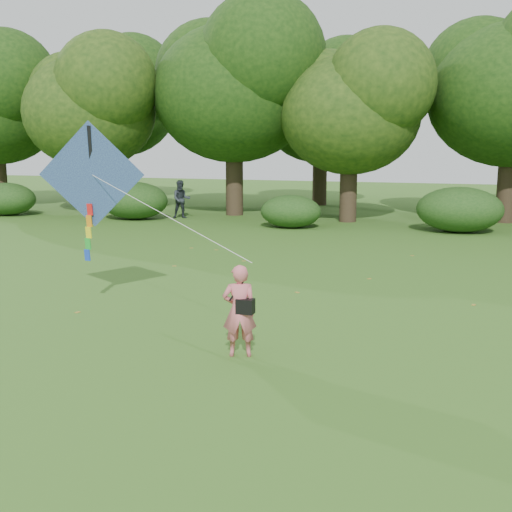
% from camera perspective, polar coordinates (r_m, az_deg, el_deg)
% --- Properties ---
extents(ground, '(100.00, 100.00, 0.00)m').
position_cam_1_polar(ground, '(10.93, 0.30, -9.75)').
color(ground, '#265114').
rests_on(ground, ground).
extents(man_kite_flyer, '(0.69, 0.56, 1.63)m').
position_cam_1_polar(man_kite_flyer, '(11.20, -1.48, -4.88)').
color(man_kite_flyer, '#D96671').
rests_on(man_kite_flyer, ground).
extents(bystander_left, '(1.12, 1.03, 1.86)m').
position_cam_1_polar(bystander_left, '(31.59, -6.66, 5.03)').
color(bystander_left, '#272E35').
rests_on(bystander_left, ground).
extents(crossbody_bag, '(0.43, 0.20, 0.68)m').
position_cam_1_polar(crossbody_bag, '(11.11, -0.97, -4.43)').
color(crossbody_bag, black).
rests_on(crossbody_bag, ground).
extents(flying_kite, '(5.59, 2.57, 3.11)m').
position_cam_1_polar(flying_kite, '(14.65, -14.38, 6.83)').
color(flying_kite, '#24569F').
rests_on(flying_kite, ground).
extents(tree_line, '(54.70, 15.30, 9.48)m').
position_cam_1_polar(tree_line, '(32.76, 15.79, 13.09)').
color(tree_line, '#3A2D1E').
rests_on(tree_line, ground).
extents(shrub_band, '(39.15, 3.22, 1.88)m').
position_cam_1_polar(shrub_band, '(27.82, 9.93, 4.10)').
color(shrub_band, '#264919').
rests_on(shrub_band, ground).
extents(fallen_leaves, '(9.54, 9.67, 0.01)m').
position_cam_1_polar(fallen_leaves, '(18.36, 1.06, -1.52)').
color(fallen_leaves, olive).
rests_on(fallen_leaves, ground).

